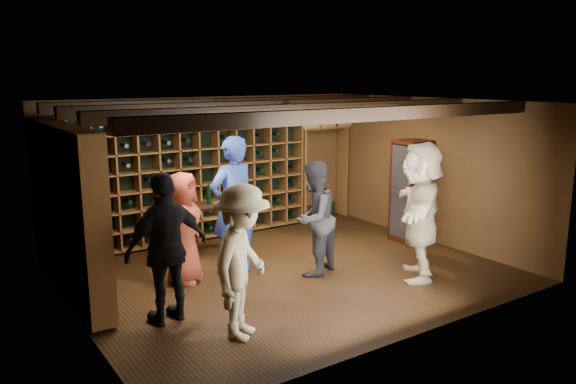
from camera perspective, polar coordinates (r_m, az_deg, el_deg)
ground at (r=8.40m, az=0.01°, el=-8.18°), size 6.00×6.00×0.00m
room_shell at (r=7.95m, az=-0.20°, el=8.56°), size 6.00×6.00×6.00m
wine_rack_back at (r=9.84m, az=-10.15°, el=1.54°), size 4.65×0.30×2.20m
wine_rack_left at (r=7.74m, az=-21.30°, el=-1.85°), size 0.30×2.65×2.20m
crate_shelf at (r=11.26m, az=3.62°, el=5.12°), size 1.20×0.32×2.07m
display_cabinet at (r=10.01m, az=12.36°, el=-0.09°), size 0.55×0.50×1.75m
man_blue_shirt at (r=8.15m, az=-5.64°, el=-1.42°), size 0.80×0.58×2.03m
man_grey_suit at (r=8.13m, az=2.63°, el=-2.71°), size 1.00×0.91×1.67m
guest_red_floral at (r=7.93m, az=-10.59°, el=-3.62°), size 0.89×0.90×1.58m
guest_woman_black at (r=6.69m, az=-12.20°, el=-5.61°), size 1.10×0.58×1.79m
guest_khaki at (r=6.18m, az=-4.67°, el=-7.12°), size 1.27×1.22×1.74m
guest_beige at (r=8.16m, az=13.32°, el=-1.87°), size 1.68×1.73×1.97m
tasting_table at (r=9.09m, az=-9.36°, el=-1.94°), size 1.19×0.76×1.11m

